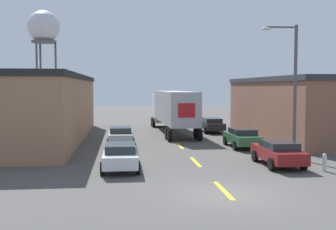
% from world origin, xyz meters
% --- Properties ---
extents(ground_plane, '(160.00, 160.00, 0.00)m').
position_xyz_m(ground_plane, '(0.00, 0.00, 0.00)').
color(ground_plane, '#4C4947').
extents(road_centerline, '(0.20, 16.65, 0.01)m').
position_xyz_m(road_centerline, '(0.00, 7.47, 0.00)').
color(road_centerline, yellow).
rests_on(road_centerline, ground_plane).
extents(warehouse_left, '(11.14, 24.53, 5.33)m').
position_xyz_m(warehouse_left, '(-12.87, 19.20, 2.67)').
color(warehouse_left, '#9E7051').
rests_on(warehouse_left, ground_plane).
extents(warehouse_right, '(9.09, 18.83, 5.17)m').
position_xyz_m(warehouse_right, '(11.85, 18.59, 2.59)').
color(warehouse_right, brown).
rests_on(warehouse_right, ground_plane).
extents(semi_truck, '(3.17, 15.04, 3.94)m').
position_xyz_m(semi_truck, '(0.53, 23.29, 2.38)').
color(semi_truck, silver).
rests_on(semi_truck, ground_plane).
extents(parked_car_left_near, '(1.97, 4.42, 1.38)m').
position_xyz_m(parked_car_left_near, '(-4.33, 5.69, 0.75)').
color(parked_car_left_near, silver).
rests_on(parked_car_left_near, ground_plane).
extents(parked_car_left_far, '(1.97, 4.42, 1.38)m').
position_xyz_m(parked_car_left_far, '(-4.33, 15.04, 0.75)').
color(parked_car_left_far, '#B2B2B7').
rests_on(parked_car_left_far, ground_plane).
extents(parked_car_right_near, '(1.97, 4.42, 1.38)m').
position_xyz_m(parked_car_right_near, '(4.33, 5.84, 0.75)').
color(parked_car_right_near, maroon).
rests_on(parked_car_right_near, ground_plane).
extents(parked_car_right_far, '(1.97, 4.42, 1.38)m').
position_xyz_m(parked_car_right_far, '(4.33, 23.11, 0.75)').
color(parked_car_right_far, black).
rests_on(parked_car_right_far, ground_plane).
extents(parked_car_right_mid, '(1.97, 4.42, 1.38)m').
position_xyz_m(parked_car_right_mid, '(4.33, 12.89, 0.75)').
color(parked_car_right_mid, '#2D5B38').
rests_on(parked_car_right_mid, ground_plane).
extents(water_tower, '(4.48, 4.48, 15.02)m').
position_xyz_m(water_tower, '(-15.08, 44.83, 12.51)').
color(water_tower, '#47474C').
rests_on(water_tower, ground_plane).
extents(street_lamp, '(2.21, 0.32, 8.04)m').
position_xyz_m(street_lamp, '(5.92, 8.03, 4.63)').
color(street_lamp, '#4C4C51').
rests_on(street_lamp, ground_plane).
extents(fire_hydrant, '(0.22, 0.22, 0.93)m').
position_xyz_m(fire_hydrant, '(6.12, 4.05, 0.46)').
color(fire_hydrant, silver).
rests_on(fire_hydrant, ground_plane).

